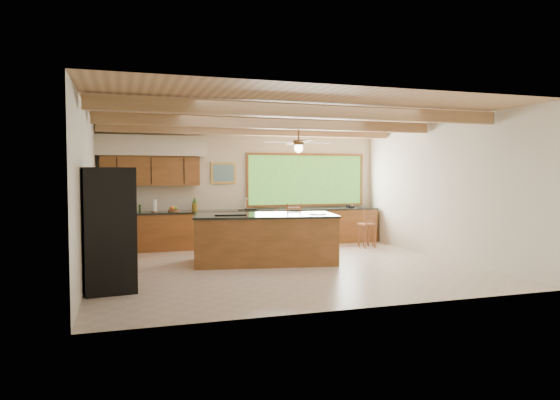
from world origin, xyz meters
name	(u,v)px	position (x,y,z in m)	size (l,w,h in m)	color
ground	(283,266)	(0.00, 0.00, 0.00)	(7.20, 7.20, 0.00)	beige
room_shell	(266,155)	(-0.17, 0.65, 2.21)	(7.27, 6.54, 3.02)	beige
counter_run	(218,231)	(-0.82, 2.52, 0.46)	(7.12, 3.10, 1.27)	brown
island	(265,238)	(-0.23, 0.53, 0.50)	(3.06, 1.83, 1.02)	brown
refrigerator	(109,230)	(-3.22, -1.17, 0.96)	(0.82, 0.80, 1.93)	black
bar_stool_a	(282,225)	(0.65, 2.12, 0.60)	(0.41, 0.41, 1.01)	brown
bar_stool_b	(291,224)	(0.70, 1.54, 0.69)	(0.46, 0.46, 1.16)	brown
bar_stool_c	(368,225)	(2.76, 1.70, 0.58)	(0.38, 0.38, 0.97)	brown
bar_stool_d	(367,224)	(2.86, 1.98, 0.56)	(0.34, 0.34, 0.94)	brown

